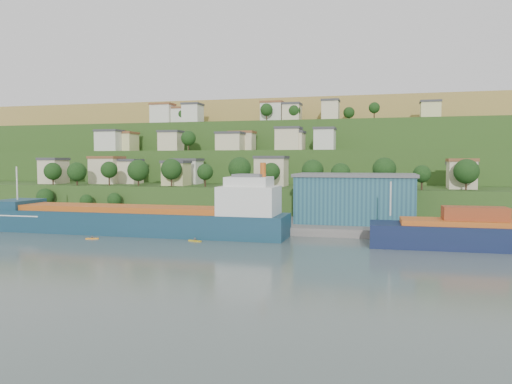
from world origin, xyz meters
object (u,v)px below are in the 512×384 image
(cargo_ship_near, at_px, (143,221))
(warehouse, at_px, (355,198))
(caravan, at_px, (37,213))
(kayak_orange, at_px, (92,238))

(cargo_ship_near, height_order, warehouse, cargo_ship_near)
(cargo_ship_near, bearing_deg, caravan, 161.93)
(cargo_ship_near, xyz_separation_m, caravan, (-41.62, 13.35, -0.44))
(warehouse, relative_size, kayak_orange, 10.65)
(cargo_ship_near, xyz_separation_m, kayak_orange, (-7.64, -10.68, -2.97))
(caravan, bearing_deg, kayak_orange, -27.87)
(caravan, distance_m, kayak_orange, 41.69)
(cargo_ship_near, relative_size, caravan, 11.72)
(warehouse, height_order, caravan, warehouse)
(warehouse, height_order, kayak_orange, warehouse)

